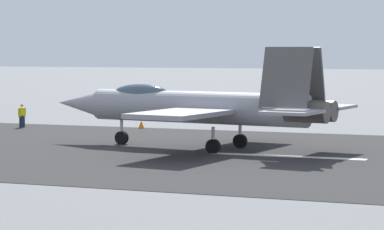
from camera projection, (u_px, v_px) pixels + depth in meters
The scene contains 5 objects.
ground_plane at pixel (286, 157), 46.75m from camera, with size 400.00×400.00×0.00m, color slate.
runway_strip at pixel (286, 156), 46.75m from camera, with size 240.00×26.00×0.02m.
fighter_jet at pixel (199, 106), 50.12m from camera, with size 17.56×13.28×5.54m.
crew_person at pixel (22, 116), 63.99m from camera, with size 0.39×0.68×1.64m.
marker_cone_mid at pixel (141, 125), 63.08m from camera, with size 0.44×0.44×0.55m, color orange.
Camera 1 is at (-12.06, 45.14, 5.45)m, focal length 86.67 mm.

